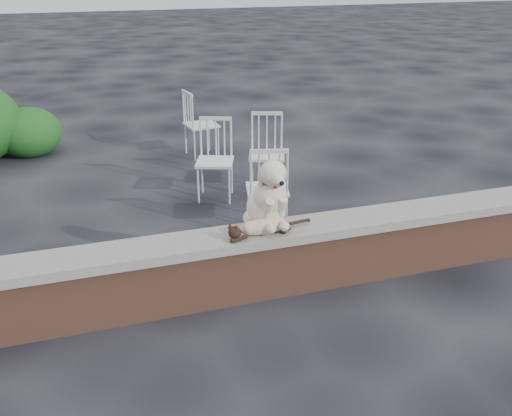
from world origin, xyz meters
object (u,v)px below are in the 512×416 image
object	(u,v)px
dog	(266,191)
chair_e	(201,124)
chair_b	(215,160)
chair_c	(267,188)
cat	(263,225)
chair_d	(267,154)

from	to	relation	value
dog	chair_e	xyz separation A→B (m)	(0.36, 3.80, -0.42)
dog	chair_b	bearing A→B (deg)	82.46
chair_c	chair_e	size ratio (longest dim) A/B	1.00
chair_e	chair_b	bearing A→B (deg)	163.97
cat	chair_d	distance (m)	2.48
chair_c	dog	bearing A→B (deg)	84.18
cat	chair_b	size ratio (longest dim) A/B	0.95
cat	chair_d	world-z (taller)	chair_d
cat	chair_e	xyz separation A→B (m)	(0.44, 3.95, -0.19)
cat	chair_b	bearing A→B (deg)	80.67
dog	chair_c	size ratio (longest dim) A/B	0.66
chair_e	chair_d	bearing A→B (deg)	-173.51
chair_b	chair_d	bearing A→B (deg)	24.26
dog	chair_c	bearing A→B (deg)	65.59
chair_c	chair_e	world-z (taller)	same
chair_d	chair_b	bearing A→B (deg)	-156.72
dog	chair_e	distance (m)	3.84
chair_b	dog	bearing A→B (deg)	-72.48
dog	cat	world-z (taller)	dog
chair_c	chair_d	size ratio (longest dim) A/B	1.00
chair_c	chair_d	distance (m)	1.14
cat	chair_b	distance (m)	2.30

